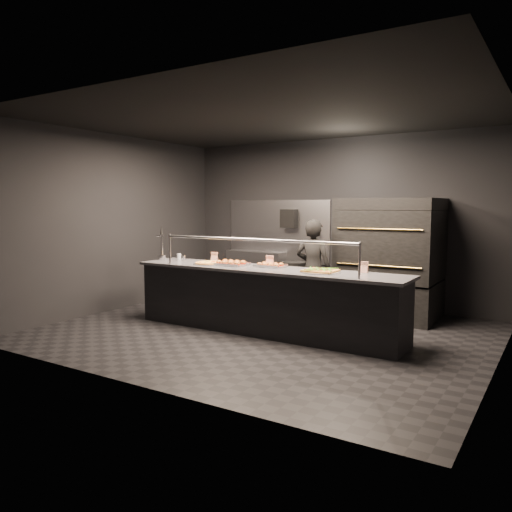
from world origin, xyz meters
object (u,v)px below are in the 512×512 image
Objects in this scene: prep_shelf at (256,274)px; service_counter at (265,300)px; fire_extinguisher at (316,246)px; slider_tray_a at (231,263)px; worker at (313,269)px; beer_tap at (162,250)px; slider_tray_b at (270,265)px; round_pizza at (210,263)px; pizza_oven at (390,258)px; square_pizza at (320,271)px; towel_dispenser at (289,219)px; trash_bin at (293,282)px.

service_counter is at bearing -55.41° from prep_shelf.
fire_extinguisher reaches higher than slider_tray_a.
worker is at bearing 79.60° from service_counter.
slider_tray_a is at bearing 0.45° from beer_tap.
beer_tap is at bearing -179.55° from slider_tray_a.
beer_tap is 1.96m from slider_tray_b.
round_pizza is at bearing -171.27° from slider_tray_a.
round_pizza is (0.65, -2.35, 0.49)m from prep_shelf.
pizza_oven reaches higher than slider_tray_a.
round_pizza is 0.97m from slider_tray_b.
square_pizza is at bearing 115.32° from worker.
towel_dispenser reaches higher than slider_tray_a.
service_counter is 1.06m from round_pizza.
worker is at bearing -48.70° from trash_bin.
trash_bin is at bearing 125.56° from square_pizza.
square_pizza is (1.45, -0.01, -0.01)m from slider_tray_a.
slider_tray_a is (-0.60, 0.02, 0.49)m from service_counter.
square_pizza reaches higher than prep_shelf.
trash_bin is (0.92, -0.18, -0.07)m from prep_shelf.
pizza_oven is at bearing 57.73° from service_counter.
pizza_oven is at bearing 55.55° from slider_tray_b.
service_counter is 2.82m from prep_shelf.
beer_tap is 1.11× the size of round_pizza.
prep_shelf is 1.31m from towel_dispenser.
square_pizza is 2.68m from trash_bin.
slider_tray_a is at bearing -87.96° from trash_bin.
worker is at bearing -66.15° from fire_extinguisher.
round_pizza is at bearing -74.55° from prep_shelf.
slider_tray_a is at bearing -82.78° from towel_dispenser.
towel_dispenser is 0.66× the size of square_pizza.
service_counter reaches higher than round_pizza.
towel_dispenser reaches higher than fire_extinguisher.
fire_extinguisher is (1.25, 0.08, 0.61)m from prep_shelf.
trash_bin is (-0.08, 2.12, -0.57)m from slider_tray_a.
beer_tap reaches higher than fire_extinguisher.
fire_extinguisher is (-1.55, 0.50, 0.09)m from pizza_oven.
worker is (-0.99, -0.76, -0.17)m from pizza_oven.
square_pizza is (0.85, 0.01, 0.47)m from service_counter.
towel_dispenser is (-0.90, 2.39, 1.09)m from service_counter.
towel_dispenser reaches higher than square_pizza.
service_counter is 5.41× the size of trash_bin.
fire_extinguisher is 1.41m from worker.
slider_tray_a reaches higher than trash_bin.
slider_tray_b is at bearing 4.05° from beer_tap.
trash_bin is (-1.88, 0.24, -0.59)m from pizza_oven.
slider_tray_b is 1.02m from worker.
service_counter is 2.78m from towel_dispenser.
slider_tray_a reaches higher than slider_tray_b.
slider_tray_a is 0.96× the size of square_pizza.
towel_dispenser is 1.22m from trash_bin.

